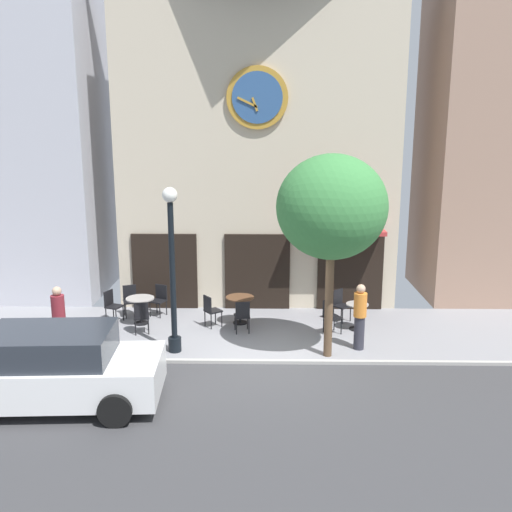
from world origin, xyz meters
TOP-DOWN VIEW (x-y plane):
  - ground_plane at (0.00, -1.10)m, footprint 24.05×10.62m
  - clock_building at (-0.53, 5.59)m, footprint 8.38×4.19m
  - neighbor_building_left at (-8.21, 6.55)m, footprint 5.16×4.72m
  - street_lamp at (-2.51, 0.72)m, footprint 0.36×0.36m
  - street_tree at (1.23, 0.51)m, footprint 2.56×2.30m
  - cafe_table_rightmost at (-3.78, 2.70)m, footprint 0.79×0.79m
  - cafe_table_center at (-0.99, 2.79)m, footprint 0.80×0.80m
  - cafe_table_center_right at (2.22, 2.34)m, footprint 0.61×0.61m
  - cafe_chair_under_awning at (-1.79, 2.48)m, footprint 0.56×0.56m
  - cafe_chair_near_tree at (-4.23, 3.40)m, footprint 0.51×0.51m
  - cafe_chair_facing_street at (-4.63, 2.88)m, footprint 0.52×0.52m
  - cafe_chair_curbside at (-3.58, 1.90)m, footprint 0.48×0.48m
  - cafe_chair_corner at (1.45, 1.99)m, footprint 0.54×0.54m
  - cafe_chair_mid_row at (-0.89, 2.01)m, footprint 0.46×0.46m
  - cafe_chair_outer at (1.85, 3.08)m, footprint 0.56×0.56m
  - cafe_chair_near_lamp at (-3.38, 3.47)m, footprint 0.53×0.53m
  - pedestrian_orange at (2.06, 0.95)m, footprint 0.44×0.44m
  - pedestrian_maroon at (-5.30, 0.63)m, footprint 0.39×0.39m
  - parked_car_white at (-4.51, -2.05)m, footprint 4.39×2.20m

SIDE VIEW (x-z plane):
  - ground_plane at x=0.00m, z-range -0.09..0.04m
  - cafe_table_center_right at x=2.22m, z-range 0.11..0.85m
  - cafe_chair_under_awning at x=-1.79m, z-range 0.08..0.98m
  - cafe_chair_near_tree at x=-4.23m, z-range 0.08..0.98m
  - cafe_chair_facing_street at x=-4.63m, z-range 0.08..0.98m
  - cafe_chair_curbside at x=-3.58m, z-range 0.08..0.98m
  - cafe_chair_corner at x=1.45m, z-range 0.08..0.98m
  - cafe_chair_mid_row at x=-0.89m, z-range 0.08..0.98m
  - cafe_chair_outer at x=1.85m, z-range 0.08..0.98m
  - cafe_chair_near_lamp at x=-3.38m, z-range 0.08..0.98m
  - cafe_table_rightmost at x=-3.78m, z-range 0.18..0.94m
  - cafe_table_center at x=-0.99m, z-range 0.19..0.96m
  - parked_car_white at x=-4.51m, z-range -0.01..1.54m
  - pedestrian_orange at x=2.06m, z-range 0.03..1.70m
  - pedestrian_maroon at x=-5.30m, z-range 0.03..1.70m
  - street_lamp at x=-2.51m, z-range 0.03..4.09m
  - street_tree at x=1.23m, z-range 1.19..6.03m
  - clock_building at x=-0.53m, z-range 0.15..11.12m
  - neighbor_building_left at x=-8.21m, z-range 0.00..11.64m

